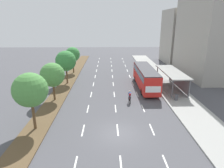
# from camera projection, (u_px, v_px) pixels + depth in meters

# --- Properties ---
(ground_plane) EXTENTS (140.00, 140.00, 0.00)m
(ground_plane) POSITION_uv_depth(u_px,v_px,m) (118.00, 134.00, 18.87)
(ground_plane) COLOR #4C4C51
(median_strip) EXTENTS (2.60, 52.00, 0.12)m
(median_strip) POSITION_uv_depth(u_px,v_px,m) (70.00, 78.00, 37.72)
(median_strip) COLOR brown
(median_strip) RESTS_ON ground
(sidewalk_right) EXTENTS (4.50, 52.00, 0.15)m
(sidewalk_right) POSITION_uv_depth(u_px,v_px,m) (159.00, 77.00, 38.10)
(sidewalk_right) COLOR #9E9E99
(sidewalk_right) RESTS_ON ground
(lane_divider_left) EXTENTS (0.14, 47.95, 0.01)m
(lane_divider_left) POSITION_uv_depth(u_px,v_px,m) (94.00, 80.00, 36.39)
(lane_divider_left) COLOR white
(lane_divider_left) RESTS_ON ground
(lane_divider_center) EXTENTS (0.14, 47.95, 0.01)m
(lane_divider_center) POSITION_uv_depth(u_px,v_px,m) (113.00, 80.00, 36.47)
(lane_divider_center) COLOR white
(lane_divider_center) RESTS_ON ground
(lane_divider_right) EXTENTS (0.14, 47.95, 0.01)m
(lane_divider_right) POSITION_uv_depth(u_px,v_px,m) (131.00, 80.00, 36.54)
(lane_divider_right) COLOR white
(lane_divider_right) RESTS_ON ground
(bus_shelter) EXTENTS (2.90, 9.52, 2.86)m
(bus_shelter) POSITION_uv_depth(u_px,v_px,m) (173.00, 78.00, 30.93)
(bus_shelter) COLOR gray
(bus_shelter) RESTS_ON sidewalk_right
(bus) EXTENTS (2.54, 11.29, 3.37)m
(bus) POSITION_uv_depth(u_px,v_px,m) (146.00, 76.00, 31.59)
(bus) COLOR red
(bus) RESTS_ON ground
(cyclist) EXTENTS (0.46, 1.82, 1.71)m
(cyclist) POSITION_uv_depth(u_px,v_px,m) (130.00, 97.00, 26.00)
(cyclist) COLOR black
(cyclist) RESTS_ON ground
(median_tree_nearest) EXTENTS (3.33, 3.33, 5.81)m
(median_tree_nearest) POSITION_uv_depth(u_px,v_px,m) (30.00, 90.00, 18.33)
(median_tree_nearest) COLOR brown
(median_tree_nearest) RESTS_ON median_strip
(median_tree_second) EXTENTS (3.26, 3.26, 5.21)m
(median_tree_second) POSITION_uv_depth(u_px,v_px,m) (52.00, 75.00, 25.82)
(median_tree_second) COLOR brown
(median_tree_second) RESTS_ON median_strip
(median_tree_third) EXTENTS (3.51, 3.51, 5.75)m
(median_tree_third) POSITION_uv_depth(u_px,v_px,m) (66.00, 61.00, 33.02)
(median_tree_third) COLOR brown
(median_tree_third) RESTS_ON median_strip
(median_tree_fourth) EXTENTS (3.05, 3.05, 5.42)m
(median_tree_fourth) POSITION_uv_depth(u_px,v_px,m) (73.00, 55.00, 40.37)
(median_tree_fourth) COLOR brown
(median_tree_fourth) RESTS_ON median_strip
(trash_bin) EXTENTS (0.52, 0.52, 0.85)m
(trash_bin) POSITION_uv_depth(u_px,v_px,m) (176.00, 97.00, 26.49)
(trash_bin) COLOR #4C4C51
(trash_bin) RESTS_ON sidewalk_right
(building_near_right) EXTENTS (10.94, 15.59, 18.54)m
(building_near_right) POSITION_uv_depth(u_px,v_px,m) (217.00, 29.00, 36.82)
(building_near_right) COLOR #A39E93
(building_near_right) RESTS_ON ground
(building_mid_right) EXTENTS (7.07, 10.64, 13.60)m
(building_mid_right) POSITION_uv_depth(u_px,v_px,m) (179.00, 37.00, 50.66)
(building_mid_right) COLOR #A39E93
(building_mid_right) RESTS_ON ground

